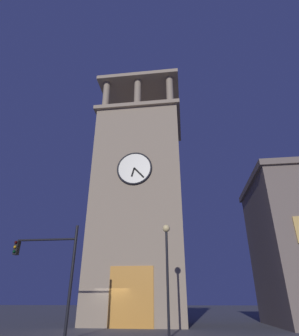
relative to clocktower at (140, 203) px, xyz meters
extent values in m
plane|color=#4C4C51|center=(1.41, 3.02, -9.91)|extent=(200.00, 200.00, 0.00)
cube|color=gray|center=(0.00, -0.02, -0.64)|extent=(7.76, 6.50, 18.53)
cube|color=gray|center=(0.00, -0.02, 8.82)|extent=(8.36, 7.10, 0.40)
cylinder|color=gray|center=(-3.28, 2.63, 10.74)|extent=(0.70, 0.70, 3.43)
cylinder|color=gray|center=(0.00, 2.63, 10.74)|extent=(0.70, 0.70, 3.43)
cylinder|color=gray|center=(3.28, 2.63, 10.74)|extent=(0.70, 0.70, 3.43)
cylinder|color=gray|center=(-3.28, -2.67, 10.74)|extent=(0.70, 0.70, 3.43)
cylinder|color=gray|center=(0.00, -2.67, 10.74)|extent=(0.70, 0.70, 3.43)
cylinder|color=gray|center=(3.28, -2.67, 10.74)|extent=(0.70, 0.70, 3.43)
cube|color=gray|center=(0.00, -0.02, 12.66)|extent=(8.36, 7.10, 0.40)
cylinder|color=black|center=(0.00, -0.02, 14.32)|extent=(0.12, 0.12, 2.93)
cylinder|color=silver|center=(0.00, 3.29, 2.03)|extent=(2.90, 0.12, 2.90)
torus|color=black|center=(0.00, 3.31, 2.03)|extent=(3.06, 0.16, 3.06)
cube|color=black|center=(0.10, 3.39, 1.65)|extent=(0.32, 0.06, 0.80)
cube|color=black|center=(-0.41, 3.39, 1.58)|extent=(0.92, 0.06, 1.00)
cube|color=orange|center=(0.00, 3.18, -7.91)|extent=(3.20, 0.24, 4.00)
cylinder|color=black|center=(2.10, 9.31, -7.12)|extent=(0.16, 0.16, 5.57)
cylinder|color=black|center=(3.81, 9.31, -5.09)|extent=(3.43, 0.12, 0.12)
cube|color=black|center=(5.52, 9.31, -5.52)|extent=(0.22, 0.30, 0.75)
sphere|color=#360505|center=(5.52, 9.49, -5.24)|extent=(0.16, 0.16, 0.16)
sphere|color=orange|center=(5.52, 9.49, -5.49)|extent=(0.16, 0.16, 0.16)
sphere|color=#063316|center=(5.52, 9.49, -5.74)|extent=(0.16, 0.16, 0.16)
cylinder|color=black|center=(-2.88, 7.89, -7.22)|extent=(0.14, 0.14, 5.37)
sphere|color=#F9DB8C|center=(-2.88, 7.89, -4.31)|extent=(0.44, 0.44, 0.44)
camera|label=1|loc=(-3.89, 24.25, -8.19)|focal=29.44mm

